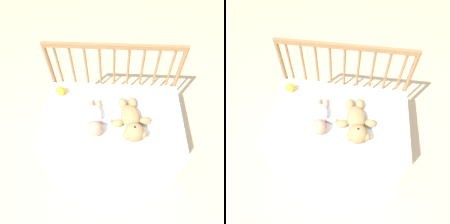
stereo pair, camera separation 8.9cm
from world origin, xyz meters
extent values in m
plane|color=#C6B293|center=(0.00, 0.00, 0.00)|extent=(12.00, 12.00, 0.00)
cube|color=white|center=(0.00, 0.00, 0.23)|extent=(1.15, 0.69, 0.46)
cylinder|color=#997047|center=(-0.56, 0.37, 0.44)|extent=(0.04, 0.04, 0.88)
cylinder|color=#997047|center=(0.56, 0.37, 0.44)|extent=(0.04, 0.04, 0.88)
cube|color=#997047|center=(0.00, 0.37, 0.86)|extent=(1.11, 0.03, 0.04)
cylinder|color=#997047|center=(-0.48, 0.37, 0.65)|extent=(0.02, 0.02, 0.38)
cylinder|color=#997047|center=(-0.36, 0.37, 0.65)|extent=(0.02, 0.02, 0.38)
cylinder|color=#997047|center=(-0.24, 0.37, 0.65)|extent=(0.02, 0.02, 0.38)
cylinder|color=#997047|center=(-0.12, 0.37, 0.65)|extent=(0.02, 0.02, 0.38)
cylinder|color=#997047|center=(0.00, 0.37, 0.65)|extent=(0.02, 0.02, 0.38)
cylinder|color=#997047|center=(0.12, 0.37, 0.65)|extent=(0.02, 0.02, 0.38)
cylinder|color=#997047|center=(0.24, 0.37, 0.65)|extent=(0.02, 0.02, 0.38)
cylinder|color=#997047|center=(0.36, 0.37, 0.65)|extent=(0.02, 0.02, 0.38)
cylinder|color=#997047|center=(0.48, 0.37, 0.65)|extent=(0.02, 0.02, 0.38)
cube|color=white|center=(0.03, -0.03, 0.46)|extent=(0.78, 0.54, 0.01)
ellipsoid|color=tan|center=(0.15, -0.03, 0.51)|extent=(0.18, 0.24, 0.09)
sphere|color=tan|center=(0.17, -0.20, 0.54)|extent=(0.15, 0.15, 0.15)
sphere|color=beige|center=(0.17, -0.20, 0.58)|extent=(0.06, 0.06, 0.06)
sphere|color=black|center=(0.17, -0.20, 0.60)|extent=(0.02, 0.02, 0.02)
sphere|color=tan|center=(0.23, -0.21, 0.54)|extent=(0.06, 0.06, 0.06)
sphere|color=tan|center=(0.12, -0.23, 0.54)|extent=(0.06, 0.06, 0.06)
ellipsoid|color=tan|center=(0.26, -0.07, 0.49)|extent=(0.11, 0.08, 0.07)
ellipsoid|color=tan|center=(0.05, -0.10, 0.49)|extent=(0.11, 0.08, 0.07)
ellipsoid|color=tan|center=(0.17, 0.11, 0.50)|extent=(0.09, 0.12, 0.07)
ellipsoid|color=tan|center=(0.08, 0.10, 0.50)|extent=(0.09, 0.12, 0.07)
ellipsoid|color=white|center=(-0.14, -0.03, 0.50)|extent=(0.14, 0.20, 0.08)
sphere|color=tan|center=(-0.12, -0.17, 0.52)|extent=(0.12, 0.12, 0.12)
ellipsoid|color=white|center=(-0.04, -0.07, 0.48)|extent=(0.10, 0.05, 0.04)
ellipsoid|color=white|center=(-0.22, -0.13, 0.53)|extent=(0.10, 0.05, 0.04)
sphere|color=tan|center=(-0.01, -0.07, 0.48)|extent=(0.04, 0.04, 0.04)
sphere|color=tan|center=(-0.25, -0.10, 0.48)|extent=(0.04, 0.04, 0.04)
ellipsoid|color=tan|center=(-0.12, 0.07, 0.48)|extent=(0.06, 0.11, 0.05)
ellipsoid|color=tan|center=(-0.18, 0.07, 0.48)|extent=(0.06, 0.11, 0.05)
sphere|color=tan|center=(-0.12, 0.12, 0.48)|extent=(0.04, 0.04, 0.04)
sphere|color=tan|center=(-0.18, 0.12, 0.48)|extent=(0.04, 0.04, 0.04)
sphere|color=yellow|center=(-0.46, 0.21, 0.50)|extent=(0.08, 0.08, 0.08)
camera|label=1|loc=(0.04, -0.93, 1.81)|focal=32.00mm
camera|label=2|loc=(0.13, -0.92, 1.81)|focal=32.00mm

